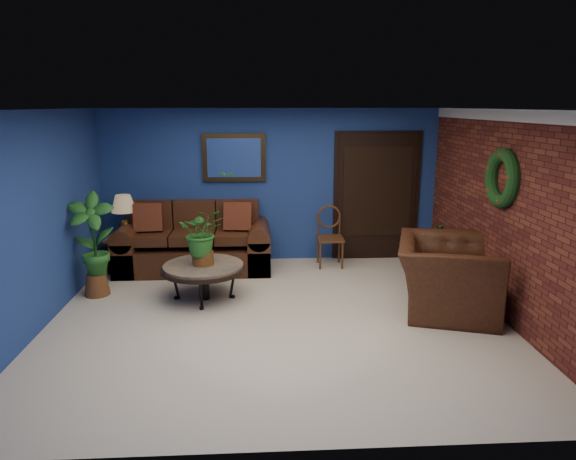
{
  "coord_description": "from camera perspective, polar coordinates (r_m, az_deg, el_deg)",
  "views": [
    {
      "loc": [
        -0.21,
        -5.87,
        2.55
      ],
      "look_at": [
        0.16,
        0.55,
        0.98
      ],
      "focal_mm": 32.0,
      "sensor_mm": 36.0,
      "label": 1
    }
  ],
  "objects": [
    {
      "name": "coffee_table",
      "position": [
        6.95,
        -9.38,
        -4.26
      ],
      "size": [
        1.12,
        1.12,
        0.48
      ],
      "rotation": [
        0.0,
        0.0,
        0.13
      ],
      "color": "#4A4540",
      "rests_on": "ground"
    },
    {
      "name": "closet_door",
      "position": [
        8.69,
        9.79,
        3.61
      ],
      "size": [
        1.44,
        0.06,
        2.18
      ],
      "primitive_type": "cube",
      "color": "black",
      "rests_on": "wall_back"
    },
    {
      "name": "crown_molding",
      "position": [
        6.56,
        23.74,
        11.57
      ],
      "size": [
        0.03,
        5.0,
        0.14
      ],
      "primitive_type": "cube",
      "color": "white",
      "rests_on": "wall_right_brick"
    },
    {
      "name": "floor",
      "position": [
        6.4,
        -1.18,
        -9.74
      ],
      "size": [
        5.5,
        5.5,
        0.0
      ],
      "primitive_type": "plane",
      "color": "beige",
      "rests_on": "ground"
    },
    {
      "name": "wall_back",
      "position": [
        8.47,
        -1.85,
        4.91
      ],
      "size": [
        5.5,
        0.04,
        2.5
      ],
      "primitive_type": "cube",
      "color": "navy",
      "rests_on": "ground"
    },
    {
      "name": "side_chair",
      "position": [
        8.31,
        4.66,
        -0.22
      ],
      "size": [
        0.42,
        0.42,
        0.97
      ],
      "rotation": [
        0.0,
        0.0,
        -0.01
      ],
      "color": "#532D17",
      "rests_on": "ground"
    },
    {
      "name": "wall_mirror",
      "position": [
        8.38,
        -6.02,
        7.99
      ],
      "size": [
        1.02,
        0.06,
        0.77
      ],
      "primitive_type": "cube",
      "color": "#463017",
      "rests_on": "wall_back"
    },
    {
      "name": "table_lamp",
      "position": [
        8.34,
        -17.76,
        2.07
      ],
      "size": [
        0.38,
        0.38,
        0.63
      ],
      "color": "#463017",
      "rests_on": "end_table"
    },
    {
      "name": "end_table",
      "position": [
        8.46,
        -17.5,
        -1.48
      ],
      "size": [
        0.6,
        0.6,
        0.55
      ],
      "color": "#4A4540",
      "rests_on": "ground"
    },
    {
      "name": "wall_right_brick",
      "position": [
        6.7,
        23.0,
        1.45
      ],
      "size": [
        0.04,
        5.0,
        2.5
      ],
      "primitive_type": "cube",
      "color": "maroon",
      "rests_on": "ground"
    },
    {
      "name": "wall_left",
      "position": [
        6.52,
        -26.15,
        0.83
      ],
      "size": [
        0.04,
        5.0,
        2.5
      ],
      "primitive_type": "cube",
      "color": "navy",
      "rests_on": "ground"
    },
    {
      "name": "coffee_plant",
      "position": [
        6.82,
        -9.53,
        -0.41
      ],
      "size": [
        0.63,
        0.57,
        0.77
      ],
      "color": "brown",
      "rests_on": "coffee_table"
    },
    {
      "name": "sofa",
      "position": [
        8.32,
        -10.26,
        -1.81
      ],
      "size": [
        2.38,
        1.03,
        1.07
      ],
      "color": "#412412",
      "rests_on": "ground"
    },
    {
      "name": "wreath",
      "position": [
        6.64,
        22.71,
        5.33
      ],
      "size": [
        0.16,
        0.72,
        0.72
      ],
      "primitive_type": "torus",
      "rotation": [
        0.0,
        1.57,
        0.0
      ],
      "color": "black",
      "rests_on": "wall_right_brick"
    },
    {
      "name": "armchair",
      "position": [
        6.79,
        17.26,
        -4.9
      ],
      "size": [
        1.57,
        1.69,
        0.9
      ],
      "primitive_type": "imported",
      "rotation": [
        0.0,
        0.0,
        1.27
      ],
      "color": "#412412",
      "rests_on": "ground"
    },
    {
      "name": "floor_plant",
      "position": [
        7.97,
        15.56,
        -2.11
      ],
      "size": [
        0.41,
        0.34,
        0.84
      ],
      "color": "brown",
      "rests_on": "ground"
    },
    {
      "name": "tall_plant",
      "position": [
        7.38,
        -20.87,
        -1.16
      ],
      "size": [
        0.65,
        0.47,
        1.42
      ],
      "color": "brown",
      "rests_on": "ground"
    },
    {
      "name": "ceiling",
      "position": [
        5.87,
        -1.3,
        13.25
      ],
      "size": [
        5.5,
        5.0,
        0.02
      ],
      "primitive_type": "cube",
      "color": "white",
      "rests_on": "wall_back"
    }
  ]
}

